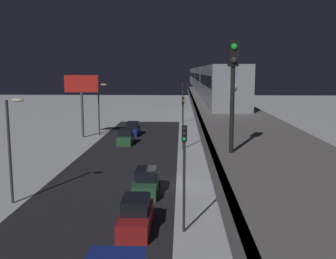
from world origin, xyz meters
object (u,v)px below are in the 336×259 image
Objects in this scene: rail_signal at (233,77)px; commercial_billboard at (82,90)px; traffic_light_mid at (183,115)px; traffic_light_far at (183,100)px; subway_train at (204,78)px; sedan_red at (136,216)px; traffic_light_near at (184,163)px; sedan_blue at (132,130)px; traffic_light_distant at (182,92)px; sedan_green_2 at (126,138)px; sedan_green at (146,183)px.

commercial_billboard is (16.00, -40.75, -2.47)m from rail_signal.
traffic_light_far is (0.00, -24.77, 0.00)m from traffic_light_mid.
subway_train is 42.56m from sedan_red.
subway_train reaches higher than traffic_light_far.
traffic_light_near is 1.00× the size of traffic_light_mid.
traffic_light_mid is at bearing 83.22° from sedan_red.
rail_signal is 9.73m from traffic_light_near.
rail_signal is 12.85m from sedan_red.
commercial_billboard is at bearing 19.09° from sedan_blue.
traffic_light_far is 1.00× the size of traffic_light_distant.
commercial_billboard is at bearing -66.25° from traffic_light_near.
traffic_light_far is 0.72× the size of commercial_billboard.
sedan_red is 1.02× the size of sedan_blue.
sedan_blue is 0.73× the size of traffic_light_mid.
subway_train is 11.57× the size of traffic_light_near.
sedan_blue is 0.73× the size of traffic_light_far.
sedan_green_2 is 47.10m from traffic_light_distant.
subway_train is at bearing -92.00° from rail_signal.
traffic_light_distant is at bearing -90.00° from traffic_light_mid.
sedan_green_2 and sedan_red have the same top height.
subway_train reaches higher than sedan_red.
traffic_light_mid is at bearing 126.25° from sedan_blue.
traffic_light_far is at bearing -109.14° from sedan_green_2.
traffic_light_mid is at bearing 90.00° from traffic_light_distant.
traffic_light_mid is at bearing 80.57° from sedan_green.
sedan_green_2 is 7.07m from sedan_blue.
commercial_billboard is (6.86, 2.37, 6.03)m from sedan_blue.
traffic_light_far is at bearing -90.00° from traffic_light_near.
subway_train is 15.73× the size of sedan_green.
rail_signal is 0.62× the size of traffic_light_near.
rail_signal reaches higher than traffic_light_near.
sedan_green and sedan_red have the same top height.
sedan_blue is (10.88, 6.79, -7.55)m from subway_train.
sedan_red is (0.00, 6.93, 0.01)m from sedan_green.
sedan_green_2 is at bearing 90.00° from sedan_blue.
traffic_light_distant is (-2.90, -73.93, 3.40)m from sedan_red.
sedan_green is 0.74× the size of traffic_light_near.
traffic_light_mid reaches higher than sedan_blue.
sedan_green is (6.28, 34.48, -7.57)m from subway_train.
sedan_green_2 is (9.14, -36.05, -8.50)m from rail_signal.
sedan_blue is (9.14, -43.12, -8.50)m from rail_signal.
subway_train is 11.57× the size of traffic_light_far.
sedan_green is 42.47m from traffic_light_far.
subway_train reaches higher than traffic_light_distant.
sedan_red is 0.75× the size of traffic_light_far.
traffic_light_near is at bearing 90.00° from traffic_light_distant.
sedan_blue is at bearing -90.00° from sedan_green_2.
sedan_green is at bearing 114.34° from commercial_billboard.
sedan_blue is at bearing -53.75° from traffic_light_mid.
traffic_light_far is (0.00, -49.54, 0.00)m from traffic_light_near.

